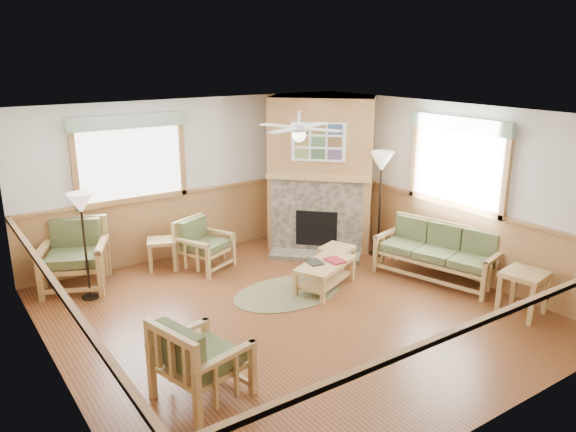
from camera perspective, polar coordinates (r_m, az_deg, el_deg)
floor at (r=7.81m, az=0.49°, el=-9.84°), size 6.00×6.00×0.01m
ceiling at (r=7.04m, az=0.54°, el=10.29°), size 6.00×6.00×0.01m
wall_back at (r=9.85m, az=-9.55°, el=3.88°), size 6.00×0.02×2.70m
wall_front at (r=5.30m, az=19.61°, el=-8.02°), size 6.00×0.02×2.70m
wall_left at (r=6.20m, az=-22.96°, el=-4.79°), size 0.02×6.00×2.70m
wall_right at (r=9.30m, az=15.87°, el=2.74°), size 0.02×6.00×2.70m
wainscot at (r=7.58m, az=0.50°, el=-6.08°), size 6.00×6.00×1.10m
fireplace at (r=10.09m, az=3.41°, el=4.39°), size 3.11×3.11×2.70m
window_back at (r=9.22m, az=-16.08°, el=10.07°), size 1.90×0.16×1.50m
window_right at (r=8.95m, az=17.28°, el=9.79°), size 0.16×1.90×1.50m
ceiling_fan at (r=7.46m, az=1.12°, el=10.33°), size 1.59×1.59×0.36m
sofa at (r=9.06m, az=14.91°, el=-3.66°), size 1.99×1.23×0.85m
armchair_back_left at (r=8.98m, az=-20.90°, el=-3.84°), size 1.20×1.20×1.01m
armchair_back_right at (r=9.28m, az=-8.48°, el=-2.89°), size 0.97×0.97×0.82m
armchair_left at (r=5.97m, az=-8.76°, el=-14.04°), size 0.97×0.97×0.89m
coffee_table at (r=8.50m, az=3.77°, el=-6.04°), size 1.17×0.91×0.42m
end_table_chairs at (r=9.44m, az=-12.65°, el=-3.79°), size 0.58×0.57×0.51m
end_table_sofa at (r=8.28m, az=22.75°, el=-7.23°), size 0.64×0.62×0.62m
footstool at (r=9.20m, az=5.00°, el=-4.33°), size 0.60×0.60×0.41m
braided_rug at (r=8.39m, az=-0.06°, el=-7.83°), size 2.21×2.21×0.01m
floor_lamp_left at (r=8.46m, az=-19.91°, el=-2.95°), size 0.36×0.36×1.58m
floor_lamp_right at (r=9.77m, az=9.30°, el=1.20°), size 0.52×0.52×1.84m
book_red at (r=8.46m, az=4.82°, el=-4.42°), size 0.23×0.31×0.03m
book_dark at (r=8.38m, az=2.70°, el=-4.64°), size 0.25×0.30×0.03m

